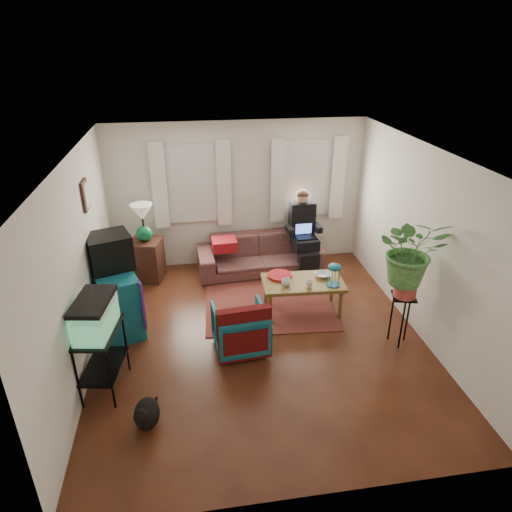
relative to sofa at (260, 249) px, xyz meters
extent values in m
cube|color=#4F2B14|center=(-0.32, -2.05, -0.43)|extent=(4.50, 5.00, 0.01)
cube|color=white|center=(-0.32, -2.05, 2.17)|extent=(4.50, 5.00, 0.01)
cube|color=silver|center=(-0.32, 0.45, 0.87)|extent=(4.50, 0.01, 2.60)
cube|color=silver|center=(-0.32, -4.55, 0.87)|extent=(4.50, 0.01, 2.60)
cube|color=silver|center=(-2.57, -2.05, 0.87)|extent=(0.01, 5.00, 2.60)
cube|color=silver|center=(1.93, -2.05, 0.87)|extent=(0.01, 5.00, 2.60)
cube|color=white|center=(-1.12, 0.43, 1.12)|extent=(1.08, 0.04, 1.38)
cube|color=white|center=(0.93, 0.43, 1.12)|extent=(1.08, 0.04, 1.38)
cube|color=white|center=(-1.12, 0.35, 1.12)|extent=(1.36, 0.06, 1.50)
cube|color=white|center=(0.93, 0.35, 1.12)|extent=(1.36, 0.06, 1.50)
cube|color=#3D2616|center=(-2.54, -1.20, 1.52)|extent=(0.04, 0.32, 0.40)
cube|color=brown|center=(-0.04, -1.22, -0.42)|extent=(2.11, 1.73, 0.01)
imported|color=brown|center=(0.00, 0.00, 0.00)|extent=(2.23, 0.96, 0.86)
cube|color=#3E2017|center=(-1.97, -0.01, -0.07)|extent=(0.60, 0.60, 0.72)
cube|color=#135E73|center=(-2.31, -1.45, 0.03)|extent=(0.83, 1.14, 0.93)
cube|color=black|center=(-2.33, -1.34, 0.74)|extent=(0.71, 0.67, 0.49)
cube|color=black|center=(-2.32, -2.76, -0.02)|extent=(0.53, 0.80, 0.83)
cube|color=#7FD899|center=(-2.32, -2.76, 0.62)|extent=(0.47, 0.73, 0.44)
ellipsoid|color=black|center=(-1.81, -3.42, -0.25)|extent=(0.37, 0.48, 0.37)
imported|color=#136E73|center=(-0.63, -2.23, -0.08)|extent=(0.74, 0.70, 0.70)
cube|color=#9E0A0A|center=(-0.61, -2.50, 0.07)|extent=(0.72, 0.23, 0.58)
cube|color=brown|center=(0.43, -1.41, -0.18)|extent=(1.26, 0.73, 0.51)
imported|color=white|center=(0.15, -1.51, 0.13)|extent=(0.15, 0.15, 0.11)
imported|color=beige|center=(0.48, -1.62, 0.13)|extent=(0.12, 0.12, 0.10)
imported|color=white|center=(0.77, -1.32, 0.11)|extent=(0.25, 0.25, 0.06)
cylinder|color=#B21414|center=(0.11, -1.23, 0.10)|extent=(0.40, 0.40, 0.04)
cube|color=black|center=(1.54, -2.44, -0.05)|extent=(0.39, 0.39, 0.75)
imported|color=#599947|center=(1.54, -2.44, 0.84)|extent=(1.01, 0.93, 0.95)
camera|label=1|loc=(-1.20, -7.28, 3.44)|focal=32.00mm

